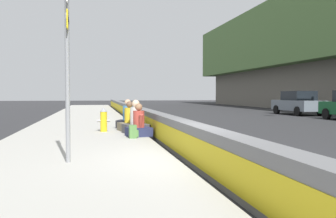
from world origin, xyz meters
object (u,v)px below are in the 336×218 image
at_px(fire_hydrant, 104,119).
at_px(seated_person_far, 128,119).
at_px(seated_person_rear, 130,121).
at_px(parked_car_fourth, 298,103).
at_px(backpack, 133,132).
at_px(seated_person_middle, 136,123).
at_px(seated_person_foreground, 139,126).
at_px(route_sign_post, 67,58).

distance_m(fire_hydrant, seated_person_far, 1.72).
height_order(seated_person_rear, parked_car_fourth, parked_car_fourth).
bearing_deg(backpack, parked_car_fourth, -45.10).
xyz_separation_m(seated_person_middle, parked_car_fourth, (11.64, -12.89, 0.36)).
xyz_separation_m(fire_hydrant, seated_person_far, (1.40, -0.99, -0.09)).
bearing_deg(parked_car_fourth, backpack, 134.90).
height_order(seated_person_foreground, parked_car_fourth, parked_car_fourth).
bearing_deg(backpack, route_sign_post, 156.66).
xyz_separation_m(seated_person_middle, backpack, (-1.44, 0.24, -0.17)).
relative_size(seated_person_foreground, backpack, 2.64).
xyz_separation_m(fire_hydrant, seated_person_foreground, (-1.72, -1.07, -0.12)).
bearing_deg(seated_person_foreground, backpack, 153.58).
bearing_deg(seated_person_foreground, seated_person_rear, 3.41).
bearing_deg(seated_person_rear, route_sign_post, 164.15).
distance_m(route_sign_post, seated_person_far, 7.89).
bearing_deg(seated_person_foreground, parked_car_fourth, -45.62).
xyz_separation_m(route_sign_post, seated_person_foreground, (4.36, -1.91, -1.74)).
xyz_separation_m(route_sign_post, backpack, (3.90, -1.68, -1.88)).
height_order(route_sign_post, backpack, route_sign_post).
distance_m(fire_hydrant, parked_car_fourth, 17.72).
xyz_separation_m(seated_person_foreground, seated_person_middle, (0.98, -0.01, 0.03)).
bearing_deg(seated_person_middle, seated_person_foreground, 179.28).
relative_size(seated_person_foreground, parked_car_fourth, 0.23).
bearing_deg(fire_hydrant, backpack, -158.89).
height_order(fire_hydrant, seated_person_far, seated_person_far).
relative_size(seated_person_foreground, seated_person_far, 0.92).
relative_size(route_sign_post, backpack, 9.00).
relative_size(seated_person_rear, seated_person_far, 0.95).
relative_size(fire_hydrant, parked_car_fourth, 0.19).
distance_m(seated_person_rear, backpack, 2.43).
height_order(seated_person_foreground, seated_person_rear, seated_person_rear).
bearing_deg(backpack, seated_person_foreground, -26.42).
bearing_deg(fire_hydrant, seated_person_foreground, -148.05).
relative_size(seated_person_middle, seated_person_far, 1.01).
relative_size(seated_person_foreground, seated_person_middle, 0.91).
height_order(backpack, parked_car_fourth, parked_car_fourth).
bearing_deg(seated_person_middle, seated_person_rear, 7.51).
distance_m(fire_hydrant, seated_person_middle, 1.32).
bearing_deg(parked_car_fourth, seated_person_far, 126.22).
bearing_deg(fire_hydrant, seated_person_rear, -75.90).
distance_m(seated_person_middle, seated_person_rear, 0.99).
bearing_deg(seated_person_far, route_sign_post, 166.24).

